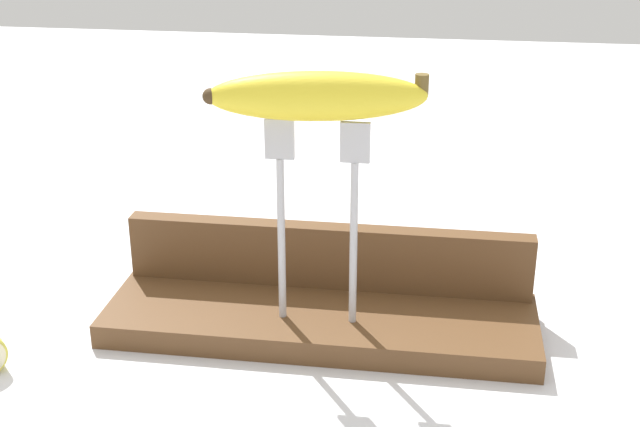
{
  "coord_description": "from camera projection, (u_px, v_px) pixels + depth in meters",
  "views": [
    {
      "loc": [
        0.11,
        -0.72,
        0.42
      ],
      "look_at": [
        0.0,
        0.0,
        0.12
      ],
      "focal_mm": 48.39,
      "sensor_mm": 36.0,
      "label": 1
    }
  ],
  "objects": [
    {
      "name": "ground_plane",
      "position": [
        320.0,
        331.0,
        0.84
      ],
      "size": [
        3.0,
        3.0,
        0.0
      ],
      "primitive_type": "plane",
      "color": "silver"
    },
    {
      "name": "wooden_board",
      "position": [
        320.0,
        320.0,
        0.83
      ],
      "size": [
        0.41,
        0.13,
        0.02
      ],
      "primitive_type": "cube",
      "color": "brown",
      "rests_on": "ground"
    },
    {
      "name": "board_backstop",
      "position": [
        328.0,
        256.0,
        0.86
      ],
      "size": [
        0.41,
        0.02,
        0.06
      ],
      "primitive_type": "cube",
      "color": "brown",
      "rests_on": "wooden_board"
    },
    {
      "name": "fork_stand_center",
      "position": [
        317.0,
        205.0,
        0.77
      ],
      "size": [
        0.09,
        0.01,
        0.19
      ],
      "color": "#B2B2B7",
      "rests_on": "wooden_board"
    },
    {
      "name": "banana_raised_center",
      "position": [
        317.0,
        96.0,
        0.73
      ],
      "size": [
        0.19,
        0.07,
        0.04
      ],
      "color": "yellow",
      "rests_on": "fork_stand_center"
    }
  ]
}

